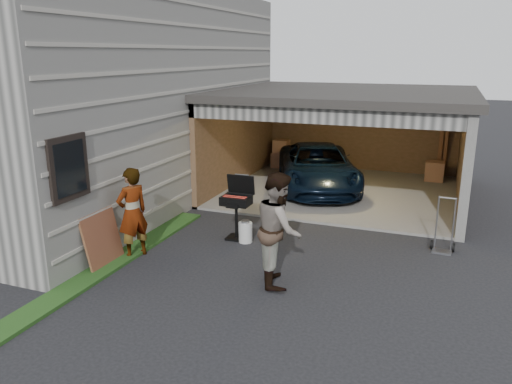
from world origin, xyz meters
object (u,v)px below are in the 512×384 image
man (279,229)px  bbq_grill (237,203)px  plywood_panel (102,239)px  woman (132,213)px  hand_truck (443,241)px  propane_tank (245,232)px  minivan (318,169)px

man → bbq_grill: man is taller
man → bbq_grill: bearing=18.6°
man → bbq_grill: size_ratio=1.46×
bbq_grill → plywood_panel: bearing=-129.3°
woman → man: bearing=111.5°
woman → bbq_grill: 2.21m
plywood_panel → hand_truck: 6.68m
propane_tank → hand_truck: 4.02m
woman → plywood_panel: bearing=-4.0°
bbq_grill → hand_truck: 4.28m
plywood_panel → hand_truck: (5.97, 2.99, -0.30)m
woman → man: 3.01m
plywood_panel → woman: bearing=62.6°
woman → propane_tank: size_ratio=4.14×
woman → bbq_grill: bearing=160.6°
minivan → hand_truck: minivan is taller
woman → bbq_grill: size_ratio=1.32×
woman → hand_truck: (5.67, 2.42, -0.68)m
hand_truck → plywood_panel: bearing=-149.7°
propane_tank → hand_truck: hand_truck is taller
woman → bbq_grill: woman is taller
propane_tank → bbq_grill: bearing=150.2°
man → propane_tank: bearing=15.9°
bbq_grill → plywood_panel: size_ratio=1.29×
plywood_panel → hand_truck: hand_truck is taller
plywood_panel → minivan: bearing=70.0°
bbq_grill → plywood_panel: 2.86m
minivan → bbq_grill: bearing=-118.6°
propane_tank → man: bearing=-51.4°
man → plywood_panel: size_ratio=1.87×
hand_truck → man: bearing=-132.9°
propane_tank → plywood_panel: (-2.05, -2.05, 0.30)m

